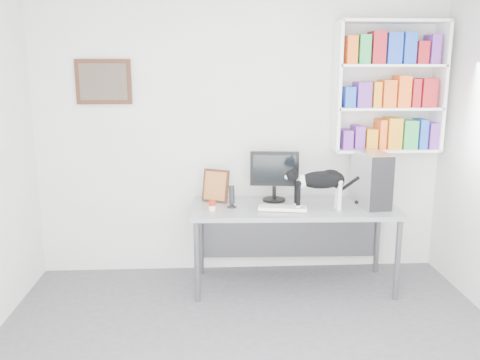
% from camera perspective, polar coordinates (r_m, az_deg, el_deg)
% --- Properties ---
extents(room, '(4.01, 4.01, 2.70)m').
position_cam_1_polar(room, '(3.05, 2.20, -0.44)').
color(room, '#5A5A60').
rests_on(room, ground).
extents(bookshelf, '(1.03, 0.28, 1.24)m').
position_cam_1_polar(bookshelf, '(5.10, 16.37, 9.98)').
color(bookshelf, white).
rests_on(bookshelf, room).
extents(wall_art, '(0.52, 0.04, 0.42)m').
position_cam_1_polar(wall_art, '(5.04, -15.07, 10.60)').
color(wall_art, '#4A2A17').
rests_on(wall_art, room).
extents(desk, '(1.90, 0.79, 0.78)m').
position_cam_1_polar(desk, '(4.83, 6.01, -7.43)').
color(desk, gray).
rests_on(desk, room).
extents(monitor, '(0.48, 0.27, 0.49)m').
position_cam_1_polar(monitor, '(4.83, 3.88, 0.47)').
color(monitor, black).
rests_on(monitor, desk).
extents(keyboard, '(0.45, 0.24, 0.03)m').
position_cam_1_polar(keyboard, '(4.58, 4.80, -3.17)').
color(keyboard, white).
rests_on(keyboard, desk).
extents(pc_tower, '(0.26, 0.52, 0.50)m').
position_cam_1_polar(pc_tower, '(4.83, 14.52, 0.16)').
color(pc_tower, silver).
rests_on(pc_tower, desk).
extents(speaker, '(0.11, 0.11, 0.21)m').
position_cam_1_polar(speaker, '(4.63, -0.93, -1.82)').
color(speaker, black).
rests_on(speaker, desk).
extents(leaning_print, '(0.28, 0.20, 0.32)m').
position_cam_1_polar(leaning_print, '(4.82, -2.75, -0.57)').
color(leaning_print, '#4A2A17').
rests_on(leaning_print, desk).
extents(soup_can, '(0.08, 0.08, 0.09)m').
position_cam_1_polar(soup_can, '(4.54, -3.14, -2.90)').
color(soup_can, '#A7230E').
rests_on(soup_can, desk).
extents(cat, '(0.62, 0.20, 0.38)m').
position_cam_1_polar(cat, '(4.57, 8.94, -1.10)').
color(cat, black).
rests_on(cat, desk).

